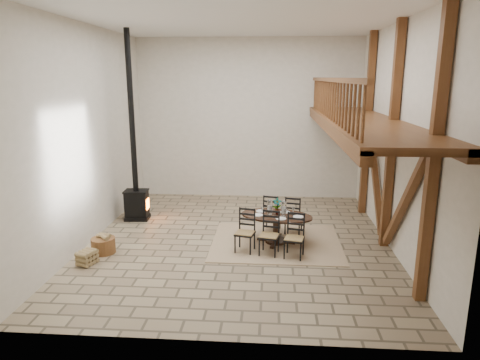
# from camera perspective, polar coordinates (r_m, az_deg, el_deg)

# --- Properties ---
(ground) EXTENTS (8.00, 8.00, 0.00)m
(ground) POSITION_cam_1_polar(r_m,az_deg,el_deg) (10.30, -0.18, -8.11)
(ground) COLOR #998666
(ground) RESTS_ON ground
(room_shell) EXTENTS (7.02, 8.02, 5.01)m
(room_shell) POSITION_cam_1_polar(r_m,az_deg,el_deg) (9.59, 7.00, 8.73)
(room_shell) COLOR silver
(room_shell) RESTS_ON ground
(rug) EXTENTS (3.00, 2.50, 0.02)m
(rug) POSITION_cam_1_polar(r_m,az_deg,el_deg) (10.23, 4.82, -8.26)
(rug) COLOR tan
(rug) RESTS_ON ground
(dining_table) EXTENTS (1.87, 2.08, 1.07)m
(dining_table) POSITION_cam_1_polar(r_m,az_deg,el_deg) (10.01, 4.75, -6.46)
(dining_table) COLOR black
(dining_table) RESTS_ON ground
(wood_stove) EXTENTS (0.66, 0.52, 5.00)m
(wood_stove) POSITION_cam_1_polar(r_m,az_deg,el_deg) (11.83, -13.78, 0.11)
(wood_stove) COLOR black
(wood_stove) RESTS_ON ground
(log_basket) EXTENTS (0.52, 0.52, 0.43)m
(log_basket) POSITION_cam_1_polar(r_m,az_deg,el_deg) (10.05, -17.77, -8.22)
(log_basket) COLOR brown
(log_basket) RESTS_ON ground
(log_stack) EXTENTS (0.41, 0.48, 0.30)m
(log_stack) POSITION_cam_1_polar(r_m,az_deg,el_deg) (9.58, -19.72, -9.71)
(log_stack) COLOR tan
(log_stack) RESTS_ON ground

